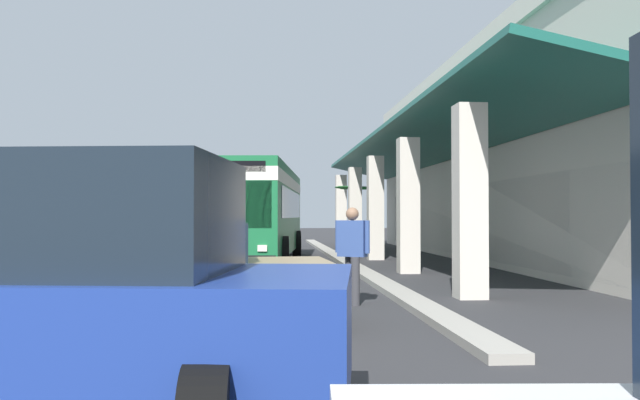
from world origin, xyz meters
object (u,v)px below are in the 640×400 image
Objects in this scene: pedestrian at (352,250)px; potted_palm at (353,231)px; parked_sedan_tan at (168,274)px; parked_suv_blue at (5,294)px; transit_bus at (254,207)px.

potted_palm reaches higher than pedestrian.
parked_sedan_tan is 3.65m from pedestrian.
potted_palm is at bearing 167.56° from parked_suv_blue.
transit_bus is at bearing 175.53° from parked_suv_blue.
pedestrian is at bearing -7.33° from potted_palm.
parked_sedan_tan is 22.76m from potted_palm.
parked_suv_blue is 1.12× the size of parked_sedan_tan.
pedestrian is (-6.88, 3.34, -0.05)m from parked_suv_blue.
pedestrian is at bearing 154.10° from parked_suv_blue.
transit_bus is 2.53× the size of parked_sedan_tan.
parked_suv_blue is at bearing -4.47° from transit_bus.
transit_bus is 3.80× the size of potted_palm.
pedestrian is 0.57× the size of potted_palm.
pedestrian is 20.03m from potted_palm.
parked_suv_blue is at bearing -25.90° from pedestrian.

